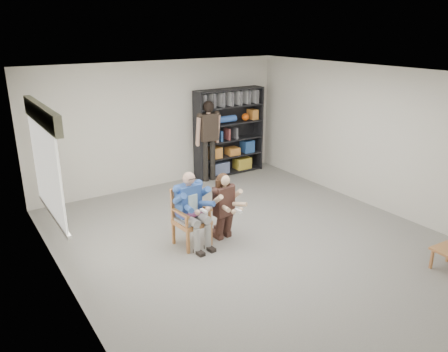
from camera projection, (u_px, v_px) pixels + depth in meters
room_shell at (255, 163)px, 7.02m from camera, size 6.00×7.00×2.80m
floor at (253, 241)px, 7.48m from camera, size 6.00×7.00×0.01m
window_left at (47, 164)px, 6.22m from camera, size 0.16×2.00×1.75m
armchair at (192, 217)px, 7.22m from camera, size 0.62×0.61×0.99m
seated_man at (191, 209)px, 7.17m from camera, size 0.63×0.82×1.29m
kneeling_woman at (225, 207)px, 7.39m from camera, size 0.57×0.84×1.18m
bookshelf at (229, 132)px, 10.61m from camera, size 1.80×0.38×2.10m
standing_man at (209, 142)px, 10.15m from camera, size 0.59×0.34×1.89m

